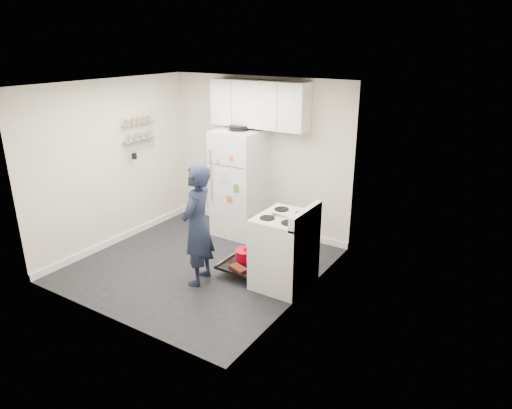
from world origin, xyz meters
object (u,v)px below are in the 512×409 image
Objects in this scene: open_oven_door at (245,259)px; refrigerator at (239,183)px; electric_range at (283,251)px; person at (197,226)px.

refrigerator is (-0.82, 1.08, 0.68)m from open_oven_door.
electric_range is 0.67m from open_oven_door.
person reaches higher than open_oven_door.
person is (-0.96, -0.53, 0.32)m from electric_range.
person is at bearing -151.29° from electric_range.
open_oven_door is 1.52m from refrigerator.
refrigerator reaches higher than open_oven_door.
electric_range is 1.84m from refrigerator.
electric_range is 0.69× the size of person.
open_oven_door is 0.89m from person.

